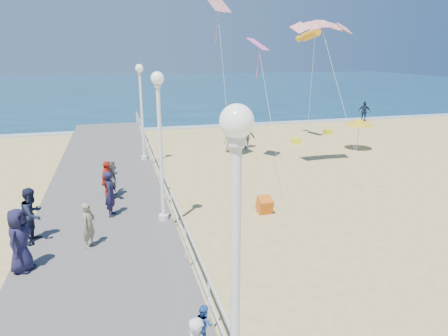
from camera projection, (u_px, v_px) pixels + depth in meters
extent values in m
plane|color=#D6BA70|center=(296.00, 215.00, 16.16)|extent=(160.00, 160.00, 0.00)
cube|color=#0D3450|center=(150.00, 87.00, 76.36)|extent=(160.00, 90.00, 0.05)
cube|color=silver|center=(196.00, 127.00, 35.14)|extent=(160.00, 1.20, 0.04)
cube|color=slate|center=(104.00, 231.00, 14.20)|extent=(5.00, 44.00, 0.40)
cube|color=white|center=(171.00, 192.00, 14.47)|extent=(0.05, 42.00, 0.06)
cube|color=white|center=(171.00, 205.00, 14.61)|extent=(0.05, 42.00, 0.04)
cylinder|color=white|center=(235.00, 306.00, 5.67)|extent=(0.14, 0.14, 4.70)
sphere|color=white|center=(237.00, 121.00, 4.93)|extent=(0.44, 0.44, 0.44)
cylinder|color=white|center=(164.00, 217.00, 14.66)|extent=(0.36, 0.36, 0.20)
cylinder|color=white|center=(161.00, 155.00, 14.01)|extent=(0.14, 0.14, 4.70)
sphere|color=white|center=(157.00, 78.00, 13.27)|extent=(0.44, 0.44, 0.44)
cylinder|color=white|center=(144.00, 157.00, 23.00)|extent=(0.36, 0.36, 0.20)
cylinder|color=white|center=(142.00, 117.00, 22.34)|extent=(0.14, 0.14, 4.70)
sphere|color=white|center=(139.00, 68.00, 21.61)|extent=(0.44, 0.44, 0.44)
imported|color=#2D5AAB|center=(204.00, 324.00, 7.15)|extent=(0.39, 0.44, 0.77)
imported|color=#191734|center=(111.00, 194.00, 14.83)|extent=(0.51, 0.69, 1.73)
imported|color=red|center=(107.00, 181.00, 16.39)|extent=(0.71, 1.06, 1.68)
imported|color=#191835|center=(20.00, 240.00, 11.02)|extent=(0.86, 1.05, 1.85)
imported|color=slate|center=(112.00, 179.00, 16.80)|extent=(0.52, 1.49, 1.59)
imported|color=gray|center=(89.00, 225.00, 12.45)|extent=(0.57, 0.64, 1.47)
imported|color=#191F37|center=(32.00, 215.00, 12.81)|extent=(0.97, 1.07, 1.81)
imported|color=#525357|center=(248.00, 135.00, 27.06)|extent=(1.39, 1.09, 1.89)
imported|color=#182035|center=(364.00, 111.00, 37.73)|extent=(1.19, 0.97, 1.90)
imported|color=#82805A|center=(230.00, 139.00, 26.10)|extent=(0.89, 0.99, 1.69)
cube|color=red|center=(265.00, 206.00, 16.21)|extent=(0.56, 0.72, 0.74)
cylinder|color=white|center=(358.00, 137.00, 26.55)|extent=(0.05, 0.05, 1.80)
cone|color=gold|center=(359.00, 122.00, 26.27)|extent=(1.90, 1.90, 0.45)
cube|color=#F0F419|center=(296.00, 141.00, 28.69)|extent=(0.55, 0.55, 0.40)
cube|color=#D0D916|center=(328.00, 132.00, 31.92)|extent=(0.55, 0.55, 0.40)
cylinder|color=orange|center=(311.00, 34.00, 27.15)|extent=(0.99, 2.61, 1.06)
cube|color=#F95CC2|center=(258.00, 44.00, 21.38)|extent=(1.50, 1.53, 0.64)
cube|color=red|center=(217.00, 3.00, 20.47)|extent=(1.61, 1.53, 0.93)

